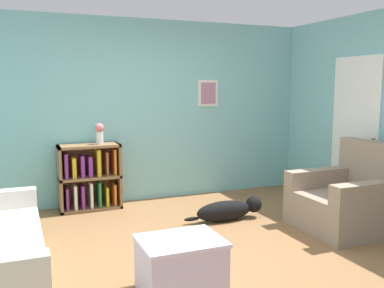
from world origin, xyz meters
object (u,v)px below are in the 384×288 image
object	(u,v)px
bookshelf	(89,178)
vase	(100,132)
dog	(229,210)
coffee_table	(181,264)
recliner_chair	(349,200)

from	to	relation	value
bookshelf	vase	world-z (taller)	vase
dog	vase	size ratio (longest dim) A/B	3.70
bookshelf	coffee_table	size ratio (longest dim) A/B	1.33
recliner_chair	vase	size ratio (longest dim) A/B	3.61
dog	vase	distance (m)	2.01
coffee_table	vase	distance (m)	2.80
recliner_chair	coffee_table	distance (m)	2.48
recliner_chair	bookshelf	bearing A→B (deg)	143.36
bookshelf	vase	size ratio (longest dim) A/B	3.14
bookshelf	dog	world-z (taller)	bookshelf
bookshelf	coffee_table	xyz separation A→B (m)	(0.29, -2.69, -0.19)
bookshelf	vase	distance (m)	0.63
vase	coffee_table	bearing A→B (deg)	-86.99
bookshelf	recliner_chair	distance (m)	3.33
bookshelf	dog	distance (m)	1.95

